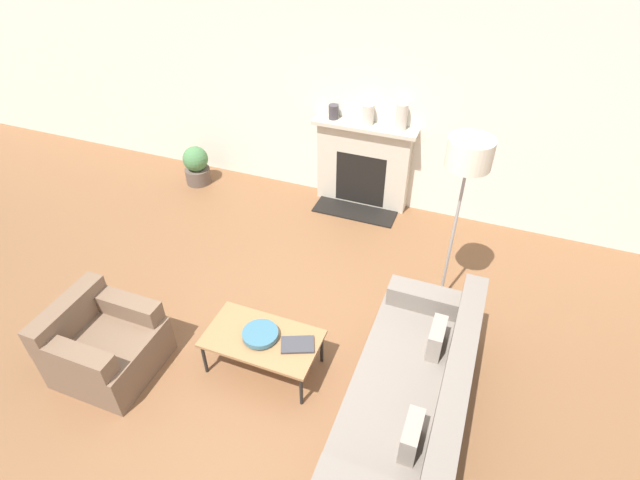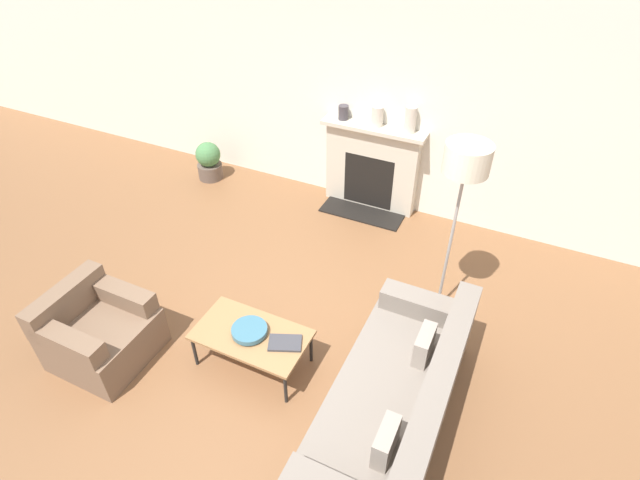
{
  "view_description": "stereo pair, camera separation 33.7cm",
  "coord_description": "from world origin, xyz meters",
  "px_view_note": "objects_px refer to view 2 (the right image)",
  "views": [
    {
      "loc": [
        1.37,
        -2.61,
        3.87
      ],
      "look_at": [
        -0.19,
        1.47,
        0.45
      ],
      "focal_mm": 28.0,
      "sensor_mm": 36.0,
      "label": 1
    },
    {
      "loc": [
        1.68,
        -2.47,
        3.87
      ],
      "look_at": [
        -0.19,
        1.47,
        0.45
      ],
      "focal_mm": 28.0,
      "sensor_mm": 36.0,
      "label": 2
    }
  ],
  "objects_px": {
    "couch": "(396,403)",
    "armchair_near": "(99,332)",
    "book": "(285,343)",
    "floor_lamp": "(464,176)",
    "mantel_vase_center_left": "(377,116)",
    "coffee_table": "(251,336)",
    "mantel_vase_center_right": "(411,120)",
    "mantel_vase_left": "(343,112)",
    "bowl": "(249,330)",
    "fireplace": "(371,168)",
    "potted_plant": "(209,161)"
  },
  "relations": [
    {
      "from": "couch",
      "to": "mantel_vase_center_left",
      "type": "bearing_deg",
      "value": -156.11
    },
    {
      "from": "book",
      "to": "mantel_vase_center_left",
      "type": "relative_size",
      "value": 1.35
    },
    {
      "from": "coffee_table",
      "to": "mantel_vase_center_right",
      "type": "xyz_separation_m",
      "value": [
        0.46,
        3.03,
        0.96
      ]
    },
    {
      "from": "fireplace",
      "to": "couch",
      "type": "distance_m",
      "value": 3.39
    },
    {
      "from": "coffee_table",
      "to": "bowl",
      "type": "bearing_deg",
      "value": -176.47
    },
    {
      "from": "mantel_vase_left",
      "to": "mantel_vase_center_right",
      "type": "xyz_separation_m",
      "value": [
        0.87,
        0.0,
        0.07
      ]
    },
    {
      "from": "mantel_vase_center_right",
      "to": "mantel_vase_left",
      "type": "bearing_deg",
      "value": 180.0
    },
    {
      "from": "book",
      "to": "mantel_vase_center_left",
      "type": "xyz_separation_m",
      "value": [
        -0.3,
        3.0,
        0.88
      ]
    },
    {
      "from": "couch",
      "to": "armchair_near",
      "type": "distance_m",
      "value": 2.81
    },
    {
      "from": "floor_lamp",
      "to": "potted_plant",
      "type": "height_order",
      "value": "floor_lamp"
    },
    {
      "from": "coffee_table",
      "to": "bowl",
      "type": "height_order",
      "value": "bowl"
    },
    {
      "from": "book",
      "to": "mantel_vase_center_right",
      "type": "xyz_separation_m",
      "value": [
        0.12,
        3.0,
        0.91
      ]
    },
    {
      "from": "book",
      "to": "bowl",
      "type": "bearing_deg",
      "value": 161.86
    },
    {
      "from": "floor_lamp",
      "to": "potted_plant",
      "type": "relative_size",
      "value": 3.43
    },
    {
      "from": "potted_plant",
      "to": "mantel_vase_left",
      "type": "bearing_deg",
      "value": 10.56
    },
    {
      "from": "potted_plant",
      "to": "mantel_vase_center_right",
      "type": "bearing_deg",
      "value": 7.34
    },
    {
      "from": "armchair_near",
      "to": "book",
      "type": "bearing_deg",
      "value": -72.07
    },
    {
      "from": "couch",
      "to": "floor_lamp",
      "type": "bearing_deg",
      "value": -179.46
    },
    {
      "from": "armchair_near",
      "to": "floor_lamp",
      "type": "relative_size",
      "value": 0.43
    },
    {
      "from": "couch",
      "to": "mantel_vase_left",
      "type": "bearing_deg",
      "value": -149.48
    },
    {
      "from": "bowl",
      "to": "mantel_vase_center_right",
      "type": "height_order",
      "value": "mantel_vase_center_right"
    },
    {
      "from": "bowl",
      "to": "book",
      "type": "xyz_separation_m",
      "value": [
        0.35,
        0.03,
        -0.03
      ]
    },
    {
      "from": "coffee_table",
      "to": "floor_lamp",
      "type": "distance_m",
      "value": 2.38
    },
    {
      "from": "book",
      "to": "mantel_vase_center_right",
      "type": "height_order",
      "value": "mantel_vase_center_right"
    },
    {
      "from": "mantel_vase_center_left",
      "to": "bowl",
      "type": "bearing_deg",
      "value": -90.97
    },
    {
      "from": "fireplace",
      "to": "couch",
      "type": "xyz_separation_m",
      "value": [
        1.39,
        -3.08,
        -0.27
      ]
    },
    {
      "from": "bowl",
      "to": "book",
      "type": "bearing_deg",
      "value": 4.93
    },
    {
      "from": "mantel_vase_left",
      "to": "book",
      "type": "bearing_deg",
      "value": -75.97
    },
    {
      "from": "bowl",
      "to": "potted_plant",
      "type": "xyz_separation_m",
      "value": [
        -2.36,
        2.67,
        -0.16
      ]
    },
    {
      "from": "mantel_vase_center_left",
      "to": "floor_lamp",
      "type": "bearing_deg",
      "value": -49.32
    },
    {
      "from": "mantel_vase_center_right",
      "to": "coffee_table",
      "type": "bearing_deg",
      "value": -98.6
    },
    {
      "from": "mantel_vase_left",
      "to": "armchair_near",
      "type": "bearing_deg",
      "value": -104.96
    },
    {
      "from": "mantel_vase_center_left",
      "to": "fireplace",
      "type": "bearing_deg",
      "value": -149.93
    },
    {
      "from": "armchair_near",
      "to": "mantel_vase_center_left",
      "type": "relative_size",
      "value": 3.31
    },
    {
      "from": "bowl",
      "to": "potted_plant",
      "type": "distance_m",
      "value": 3.57
    },
    {
      "from": "floor_lamp",
      "to": "coffee_table",
      "type": "bearing_deg",
      "value": -133.77
    },
    {
      "from": "couch",
      "to": "armchair_near",
      "type": "relative_size",
      "value": 2.59
    },
    {
      "from": "couch",
      "to": "book",
      "type": "xyz_separation_m",
      "value": [
        -1.07,
        0.09,
        0.11
      ]
    },
    {
      "from": "floor_lamp",
      "to": "mantel_vase_center_right",
      "type": "bearing_deg",
      "value": 120.68
    },
    {
      "from": "mantel_vase_center_right",
      "to": "potted_plant",
      "type": "distance_m",
      "value": 3.04
    },
    {
      "from": "fireplace",
      "to": "floor_lamp",
      "type": "relative_size",
      "value": 0.7
    },
    {
      "from": "book",
      "to": "floor_lamp",
      "type": "xyz_separation_m",
      "value": [
        1.06,
        1.43,
        1.22
      ]
    },
    {
      "from": "armchair_near",
      "to": "mantel_vase_center_left",
      "type": "xyz_separation_m",
      "value": [
        1.4,
        3.55,
        1.0
      ]
    },
    {
      "from": "fireplace",
      "to": "bowl",
      "type": "relative_size",
      "value": 4.12
    },
    {
      "from": "fireplace",
      "to": "bowl",
      "type": "xyz_separation_m",
      "value": [
        -0.03,
        -3.02,
        -0.13
      ]
    },
    {
      "from": "fireplace",
      "to": "bowl",
      "type": "distance_m",
      "value": 3.02
    },
    {
      "from": "coffee_table",
      "to": "mantel_vase_center_left",
      "type": "height_order",
      "value": "mantel_vase_center_left"
    },
    {
      "from": "bowl",
      "to": "coffee_table",
      "type": "bearing_deg",
      "value": 3.53
    },
    {
      "from": "floor_lamp",
      "to": "book",
      "type": "bearing_deg",
      "value": -126.58
    },
    {
      "from": "book",
      "to": "floor_lamp",
      "type": "height_order",
      "value": "floor_lamp"
    }
  ]
}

